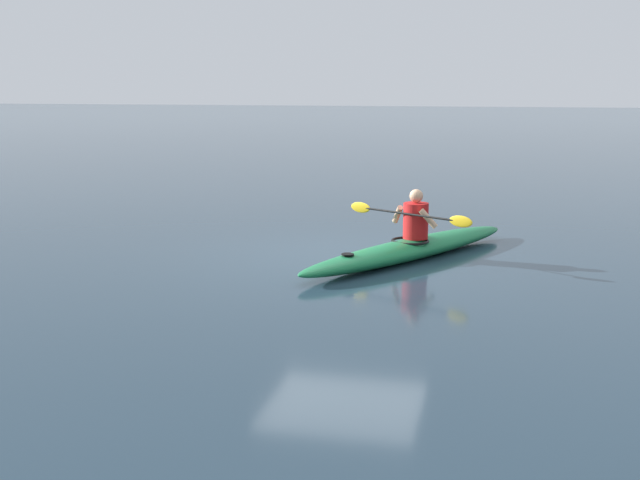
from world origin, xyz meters
TOP-DOWN VIEW (x-y plane):
  - ground_plane at (0.00, 0.00)m, footprint 160.00×160.00m
  - kayak at (-1.03, -0.07)m, footprint 3.09×4.57m
  - kayaker at (-1.07, -0.15)m, footprint 2.01×1.22m

SIDE VIEW (x-z plane):
  - ground_plane at x=0.00m, z-range 0.00..0.00m
  - kayak at x=-1.03m, z-range 0.00..0.31m
  - kayaker at x=-1.07m, z-range 0.24..1.01m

